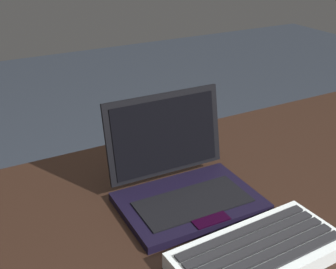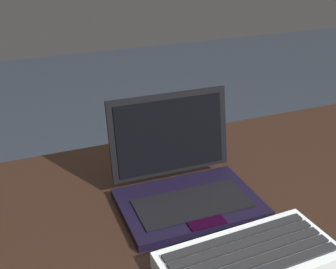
% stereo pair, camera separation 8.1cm
% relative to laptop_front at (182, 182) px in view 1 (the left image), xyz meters
% --- Properties ---
extents(desk, '(1.67, 0.82, 0.72)m').
position_rel_laptop_front_xyz_m(desk, '(0.07, -0.11, -0.11)').
color(desk, black).
rests_on(desk, ground).
extents(laptop_front, '(0.27, 0.23, 0.20)m').
position_rel_laptop_front_xyz_m(laptop_front, '(0.00, 0.00, 0.00)').
color(laptop_front, black).
rests_on(laptop_front, desk).
extents(external_keyboard, '(0.30, 0.15, 0.03)m').
position_rel_laptop_front_xyz_m(external_keyboard, '(0.02, -0.22, -0.02)').
color(external_keyboard, silver).
rests_on(external_keyboard, desk).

